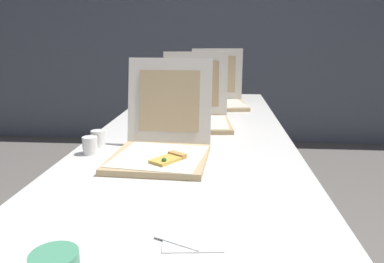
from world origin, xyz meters
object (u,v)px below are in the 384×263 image
(pizza_box_middle, at_px, (196,115))
(napkin_pile, at_px, (191,234))
(table, at_px, (191,143))
(cup_white_near_left, at_px, (90,145))
(pizza_box_back, at_px, (219,98))
(cup_white_near_center, at_px, (98,139))
(pizza_box_front, at_px, (162,144))

(pizza_box_middle, relative_size, napkin_pile, 2.36)
(table, distance_m, cup_white_near_left, 0.49)
(cup_white_near_left, bearing_deg, pizza_box_back, 65.46)
(pizza_box_back, height_order, cup_white_near_center, pizza_box_back)
(pizza_box_front, distance_m, napkin_pile, 0.56)
(table, relative_size, pizza_box_middle, 6.66)
(cup_white_near_center, height_order, napkin_pile, cup_white_near_center)
(napkin_pile, bearing_deg, cup_white_near_center, 123.32)
(napkin_pile, bearing_deg, table, 94.75)
(table, distance_m, pizza_box_middle, 0.21)
(table, xyz_separation_m, napkin_pile, (0.07, -0.89, 0.05))
(pizza_box_front, xyz_separation_m, pizza_box_back, (0.20, 1.07, 0.00))
(napkin_pile, bearing_deg, pizza_box_middle, 93.42)
(table, distance_m, napkin_pile, 0.89)
(table, relative_size, cup_white_near_left, 37.04)
(table, xyz_separation_m, cup_white_near_left, (-0.36, -0.32, 0.08))
(pizza_box_front, xyz_separation_m, pizza_box_middle, (0.09, 0.53, 0.00))
(pizza_box_back, bearing_deg, pizza_box_front, -107.01)
(pizza_box_middle, bearing_deg, table, -98.70)
(pizza_box_back, relative_size, cup_white_near_left, 5.62)
(pizza_box_front, distance_m, pizza_box_middle, 0.54)
(table, distance_m, pizza_box_back, 0.74)
(cup_white_near_left, relative_size, napkin_pile, 0.42)
(table, xyz_separation_m, pizza_box_front, (-0.08, -0.35, 0.09))
(cup_white_near_center, distance_m, napkin_pile, 0.79)
(napkin_pile, bearing_deg, pizza_box_front, 105.69)
(table, bearing_deg, pizza_box_middle, 86.99)
(cup_white_near_left, bearing_deg, napkin_pile, -52.44)
(cup_white_near_center, bearing_deg, cup_white_near_left, -89.53)
(pizza_box_back, height_order, napkin_pile, pizza_box_back)
(pizza_box_front, xyz_separation_m, cup_white_near_left, (-0.28, 0.02, -0.02))
(table, height_order, pizza_box_middle, pizza_box_middle)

